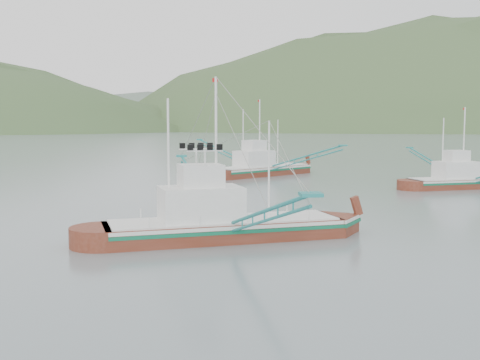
{
  "coord_description": "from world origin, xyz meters",
  "views": [
    {
      "loc": [
        -3.77,
        -36.85,
        7.57
      ],
      "look_at": [
        0.0,
        6.0,
        3.2
      ],
      "focal_mm": 45.0,
      "sensor_mm": 36.0,
      "label": 1
    }
  ],
  "objects": [
    {
      "name": "ridge_distant",
      "position": [
        30.0,
        560.0,
        0.0
      ],
      "size": [
        960.0,
        400.0,
        240.0
      ],
      "primitive_type": "ellipsoid",
      "color": "slate",
      "rests_on": "ground"
    },
    {
      "name": "ground",
      "position": [
        0.0,
        0.0,
        0.0
      ],
      "size": [
        1200.0,
        1200.0,
        0.0
      ],
      "primitive_type": "plane",
      "color": "slate",
      "rests_on": "ground"
    },
    {
      "name": "bg_boat_right",
      "position": [
        26.71,
        26.62,
        1.61
      ],
      "size": [
        13.45,
        23.41,
        9.56
      ],
      "rotation": [
        0.0,
        0.0,
        0.18
      ],
      "color": "#5F2314",
      "rests_on": "ground"
    },
    {
      "name": "bg_boat_far",
      "position": [
        6.21,
        43.28,
        2.34
      ],
      "size": [
        20.56,
        23.94,
        10.97
      ],
      "rotation": [
        0.0,
        0.0,
        0.65
      ],
      "color": "#5F2314",
      "rests_on": "ground"
    },
    {
      "name": "main_boat",
      "position": [
        -1.67,
        0.48,
        1.96
      ],
      "size": [
        15.44,
        26.75,
        10.96
      ],
      "rotation": [
        0.0,
        0.0,
        0.21
      ],
      "color": "#5F2314",
      "rests_on": "ground"
    }
  ]
}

